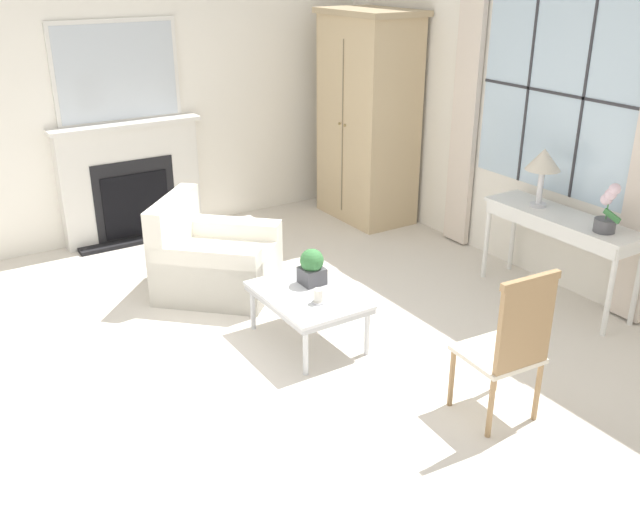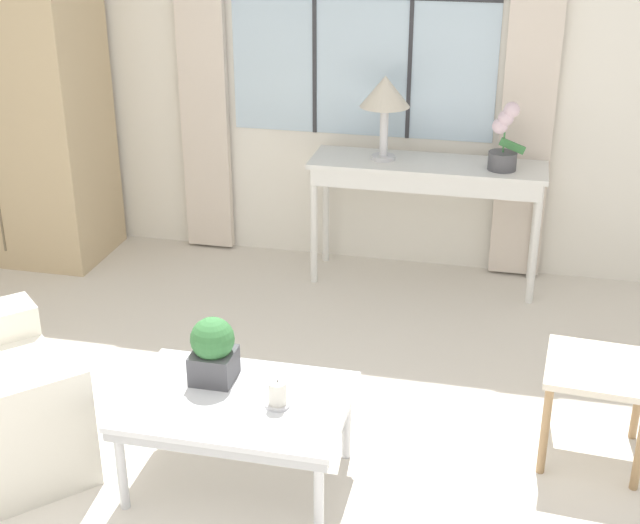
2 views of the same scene
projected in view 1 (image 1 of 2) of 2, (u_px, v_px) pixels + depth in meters
ground_plane at (245, 364)px, 5.18m from camera, size 14.00×14.00×0.00m
wall_back_windowed at (554, 124)px, 6.11m from camera, size 7.20×0.14×2.80m
wall_left at (158, 98)px, 7.27m from camera, size 0.06×7.20×2.80m
fireplace at (130, 171)px, 7.25m from camera, size 0.34×1.51×2.19m
armoire at (368, 118)px, 7.70m from camera, size 1.12×0.71×2.24m
console_table at (562, 225)px, 5.90m from camera, size 1.39×0.42×0.77m
table_lamp at (543, 162)px, 5.92m from camera, size 0.29×0.29×0.50m
potted_orchid at (607, 212)px, 5.45m from camera, size 0.21×0.16×0.40m
armchair_upholstered at (214, 262)px, 6.23m from camera, size 1.28×1.28×0.83m
side_chair_wooden at (511, 342)px, 4.33m from camera, size 0.47×0.47×1.05m
coffee_table at (308, 299)px, 5.36m from camera, size 0.90×0.63×0.41m
potted_plant_small at (312, 266)px, 5.45m from camera, size 0.18×0.18×0.28m
pillar_candle at (319, 296)px, 5.17m from camera, size 0.10×0.10×0.12m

